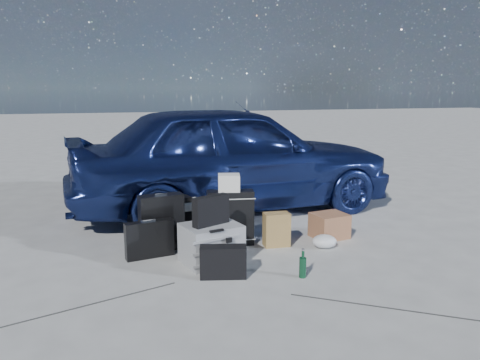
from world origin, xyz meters
name	(u,v)px	position (x,y,z in m)	size (l,w,h in m)	color
ground	(238,266)	(0.00, 0.00, 0.00)	(60.00, 60.00, 0.00)	#B3B4AE
car	(232,157)	(0.52, 2.10, 0.76)	(1.80, 4.46, 1.52)	navy
pelican_case	(211,243)	(-0.23, 0.17, 0.19)	(0.54, 0.44, 0.39)	#949699
laptop_bag	(211,210)	(-0.23, 0.17, 0.53)	(0.38, 0.10, 0.29)	black
briefcase	(149,239)	(-0.80, 0.49, 0.19)	(0.49, 0.11, 0.38)	black
suitcase_left	(162,223)	(-0.65, 0.68, 0.30)	(0.46, 0.17, 0.60)	black
suitcase_right	(230,218)	(0.10, 0.65, 0.30)	(0.50, 0.18, 0.60)	black
white_carton	(229,183)	(0.08, 0.65, 0.70)	(0.23, 0.18, 0.18)	silver
duffel_bag	(179,224)	(-0.42, 0.97, 0.19)	(0.74, 0.32, 0.37)	black
flat_box_white	(180,205)	(-0.41, 0.95, 0.41)	(0.44, 0.33, 0.08)	silver
flat_box_black	(179,199)	(-0.42, 0.94, 0.48)	(0.26, 0.18, 0.05)	black
kraft_bag	(276,229)	(0.57, 0.46, 0.18)	(0.28, 0.17, 0.37)	olive
cardboard_box	(329,226)	(1.26, 0.56, 0.14)	(0.37, 0.33, 0.28)	brown
plastic_bag	(324,241)	(1.04, 0.25, 0.07)	(0.26, 0.22, 0.15)	silver
messenger_bag	(223,262)	(-0.21, -0.22, 0.15)	(0.42, 0.16, 0.29)	black
green_bottle	(303,264)	(0.49, -0.43, 0.13)	(0.07, 0.07, 0.26)	#0D341E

